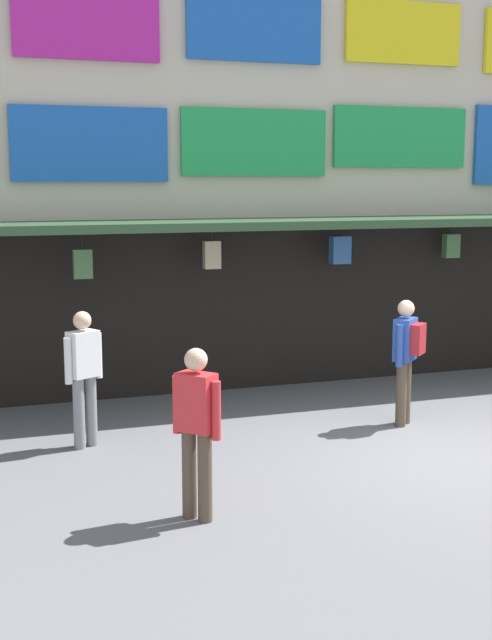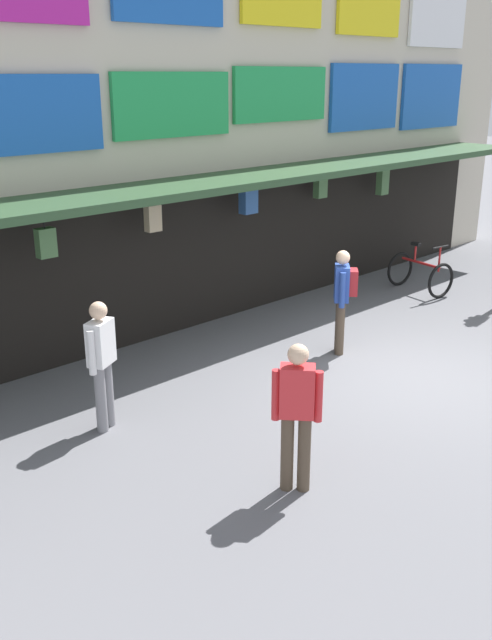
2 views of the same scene
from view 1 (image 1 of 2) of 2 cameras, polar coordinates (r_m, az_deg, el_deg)
ground_plane at (r=10.43m, az=14.36°, el=-8.89°), size 80.00×80.00×0.00m
shopfront at (r=13.98m, az=4.63°, el=12.42°), size 18.00×2.60×8.00m
pedestrian_in_red at (r=11.30m, az=10.79°, el=-2.18°), size 0.47×0.47×1.68m
pedestrian_in_yellow at (r=10.38m, az=-10.90°, el=-3.42°), size 0.48×0.36×1.68m
pedestrian_in_green at (r=8.04m, az=-3.36°, el=-7.04°), size 0.40×0.42×1.68m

